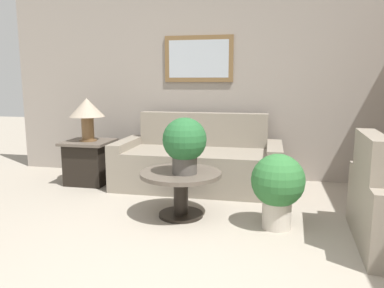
{
  "coord_description": "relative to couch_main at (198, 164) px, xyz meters",
  "views": [
    {
      "loc": [
        0.46,
        -2.26,
        1.35
      ],
      "look_at": [
        -0.4,
        1.84,
        0.63
      ],
      "focal_mm": 35.0,
      "sensor_mm": 36.0,
      "label": 1
    }
  ],
  "objects": [
    {
      "name": "table_lamp",
      "position": [
        -1.45,
        -0.11,
        0.66
      ],
      "size": [
        0.45,
        0.45,
        0.56
      ],
      "color": "brown",
      "rests_on": "side_table"
    },
    {
      "name": "ground_plane",
      "position": [
        0.42,
        -2.29,
        -0.3
      ],
      "size": [
        20.0,
        20.0,
        0.0
      ],
      "primitive_type": "plane",
      "color": "gray"
    },
    {
      "name": "coffee_table",
      "position": [
        0.03,
        -1.07,
        0.03
      ],
      "size": [
        0.81,
        0.81,
        0.46
      ],
      "color": "black",
      "rests_on": "ground_plane"
    },
    {
      "name": "side_table",
      "position": [
        -1.45,
        -0.11,
        -0.01
      ],
      "size": [
        0.59,
        0.59,
        0.57
      ],
      "color": "black",
      "rests_on": "ground_plane"
    },
    {
      "name": "potted_plant_on_table",
      "position": [
        0.08,
        -1.12,
        0.46
      ],
      "size": [
        0.42,
        0.42,
        0.55
      ],
      "color": "#4C4742",
      "rests_on": "coffee_table"
    },
    {
      "name": "potted_plant_floor",
      "position": [
        0.97,
        -1.18,
        0.1
      ],
      "size": [
        0.49,
        0.49,
        0.69
      ],
      "color": "beige",
      "rests_on": "ground_plane"
    },
    {
      "name": "couch_main",
      "position": [
        0.0,
        0.0,
        0.0
      ],
      "size": [
        2.07,
        0.91,
        0.92
      ],
      "color": "gray",
      "rests_on": "ground_plane"
    },
    {
      "name": "wall_back",
      "position": [
        0.41,
        0.6,
        1.0
      ],
      "size": [
        6.57,
        0.09,
        2.6
      ],
      "color": "gray",
      "rests_on": "ground_plane"
    }
  ]
}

